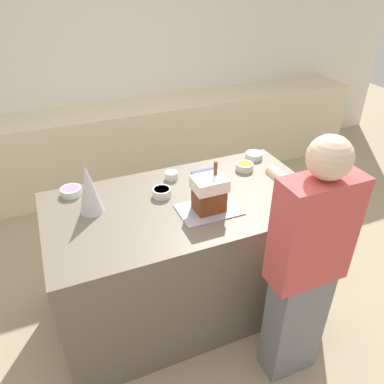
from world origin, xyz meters
TOP-DOWN VIEW (x-y plane):
  - ground_plane at (0.00, 0.00)m, footprint 12.00×12.00m
  - wall_back at (0.00, 2.37)m, footprint 8.00×0.05m
  - back_cabinet_block at (0.00, 2.05)m, footprint 6.00×0.60m
  - kitchen_island at (0.00, 0.00)m, footprint 1.82×0.98m
  - baking_tray at (0.10, -0.15)m, footprint 0.39×0.27m
  - gingerbread_house at (0.10, -0.15)m, footprint 0.21×0.17m
  - decorative_tree at (-0.59, 0.12)m, footprint 0.15×0.15m
  - candy_bowl_near_tray_right at (-0.12, 0.12)m, footprint 0.13×0.13m
  - candy_bowl_beside_tree at (-0.68, 0.37)m, footprint 0.14×0.14m
  - candy_bowl_far_right at (0.58, 0.23)m, footprint 0.13×0.13m
  - candy_bowl_far_left at (0.02, 0.32)m, footprint 0.09×0.09m
  - candy_bowl_front_corner at (0.75, 0.37)m, footprint 0.14×0.14m
  - cookbook at (0.28, 0.26)m, footprint 0.20×0.13m
  - person at (0.42, -0.76)m, footprint 0.43×0.54m

SIDE VIEW (x-z plane):
  - ground_plane at x=0.00m, z-range 0.00..0.00m
  - back_cabinet_block at x=0.00m, z-range 0.00..0.91m
  - kitchen_island at x=0.00m, z-range 0.00..0.94m
  - person at x=0.42m, z-range 0.03..1.68m
  - baking_tray at x=0.10m, z-range 0.94..0.95m
  - cookbook at x=0.28m, z-range 0.94..0.96m
  - candy_bowl_front_corner at x=0.75m, z-range 0.95..1.00m
  - candy_bowl_beside_tree at x=-0.68m, z-range 0.95..1.00m
  - candy_bowl_far_right at x=0.58m, z-range 0.95..1.00m
  - candy_bowl_far_left at x=0.02m, z-range 0.95..1.00m
  - candy_bowl_near_tray_right at x=-0.12m, z-range 0.95..1.00m
  - gingerbread_house at x=0.10m, z-range 0.92..1.23m
  - decorative_tree at x=-0.59m, z-range 0.94..1.28m
  - wall_back at x=0.00m, z-range 0.00..2.60m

